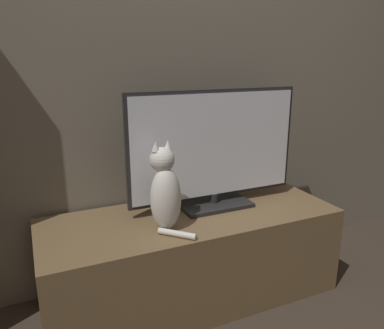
{
  "coord_description": "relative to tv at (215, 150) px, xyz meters",
  "views": [
    {
      "loc": [
        -0.71,
        -0.68,
        1.23
      ],
      "look_at": [
        -0.01,
        0.88,
        0.73
      ],
      "focal_mm": 35.0,
      "sensor_mm": 36.0,
      "label": 1
    }
  ],
  "objects": [
    {
      "name": "tv",
      "position": [
        0.0,
        0.0,
        0.0
      ],
      "size": [
        0.93,
        0.22,
        0.61
      ],
      "color": "black",
      "rests_on": "tv_stand"
    },
    {
      "name": "wall_back",
      "position": [
        -0.16,
        0.26,
        0.53
      ],
      "size": [
        4.8,
        0.05,
        2.6
      ],
      "color": "#756B5B",
      "rests_on": "ground_plane"
    },
    {
      "name": "cat",
      "position": [
        -0.33,
        -0.16,
        -0.12
      ],
      "size": [
        0.17,
        0.25,
        0.41
      ],
      "rotation": [
        0.0,
        0.0,
        0.18
      ],
      "color": "silver",
      "rests_on": "tv_stand"
    },
    {
      "name": "tv_stand",
      "position": [
        -0.16,
        -0.06,
        -0.54
      ],
      "size": [
        1.49,
        0.56,
        0.46
      ],
      "color": "brown",
      "rests_on": "ground_plane"
    }
  ]
}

